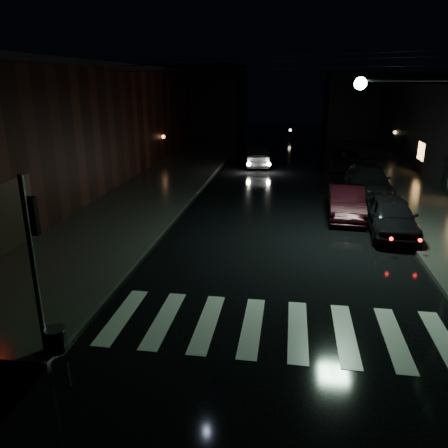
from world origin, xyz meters
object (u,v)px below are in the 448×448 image
at_px(parked_car_b, 346,202).
at_px(parked_car_c, 368,180).
at_px(parked_car_d, 345,159).
at_px(oncoming_car, 257,156).
at_px(parked_car_a, 391,216).

distance_m(parked_car_b, parked_car_c, 5.01).
distance_m(parked_car_d, oncoming_car, 6.49).
bearing_deg(parked_car_b, parked_car_c, 73.04).
relative_size(parked_car_c, oncoming_car, 1.22).
bearing_deg(parked_car_b, oncoming_car, 115.88).
xyz_separation_m(parked_car_b, parked_car_d, (1.24, 12.42, -0.06)).
distance_m(parked_car_b, oncoming_car, 13.44).
bearing_deg(parked_car_b, parked_car_d, 87.20).
bearing_deg(parked_car_c, parked_car_a, -90.64).
xyz_separation_m(parked_car_c, parked_car_d, (-0.46, 7.71, -0.15)).
xyz_separation_m(parked_car_a, oncoming_car, (-6.83, 14.58, -0.04)).
bearing_deg(oncoming_car, parked_car_d, 172.71).
height_order(parked_car_b, parked_car_d, parked_car_b).
bearing_deg(oncoming_car, parked_car_c, 124.51).
height_order(parked_car_a, parked_car_d, parked_car_a).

